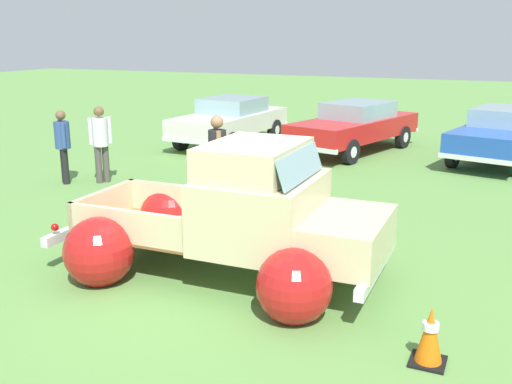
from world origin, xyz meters
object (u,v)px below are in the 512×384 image
object	(u,v)px
spectator_1	(101,139)
spectator_0	(63,142)
show_car_1	(355,125)
lane_cone_1	(430,336)
spectator_2	(217,157)
lane_cone_0	(92,214)
show_car_2	(504,133)
vintage_pickup_truck	(243,226)
show_car_0	(230,119)

from	to	relation	value
spectator_1	spectator_0	bearing A→B (deg)	-114.91
show_car_1	lane_cone_1	size ratio (longest dim) A/B	7.96
spectator_2	show_car_1	bearing A→B (deg)	48.20
spectator_0	lane_cone_0	bearing A→B (deg)	89.03
show_car_2	spectator_1	xyz separation A→B (m)	(-8.28, -6.15, 0.22)
spectator_0	lane_cone_0	world-z (taller)	spectator_0
vintage_pickup_truck	show_car_2	world-z (taller)	vintage_pickup_truck
lane_cone_0	show_car_1	bearing A→B (deg)	75.54
vintage_pickup_truck	show_car_2	bearing A→B (deg)	71.99
spectator_1	lane_cone_0	size ratio (longest dim) A/B	2.77
spectator_2	lane_cone_0	distance (m)	2.53
spectator_0	show_car_0	bearing A→B (deg)	-151.32
vintage_pickup_truck	lane_cone_1	xyz separation A→B (m)	(2.70, -1.24, -0.45)
spectator_1	lane_cone_0	distance (m)	3.60
show_car_1	spectator_2	xyz separation A→B (m)	(-0.85, -6.87, 0.28)
vintage_pickup_truck	spectator_2	world-z (taller)	vintage_pickup_truck
spectator_0	spectator_2	xyz separation A→B (m)	(4.21, -0.53, 0.12)
show_car_2	lane_cone_0	size ratio (longest dim) A/B	7.58
show_car_1	lane_cone_0	bearing A→B (deg)	1.34
show_car_1	spectator_0	distance (m)	8.11
show_car_0	spectator_1	xyz separation A→B (m)	(-0.53, -5.51, 0.22)
show_car_1	spectator_2	world-z (taller)	spectator_2
lane_cone_1	show_car_0	bearing A→B (deg)	125.66
vintage_pickup_truck	lane_cone_1	distance (m)	3.00
spectator_1	vintage_pickup_truck	bearing A→B (deg)	1.78
vintage_pickup_truck	show_car_0	distance (m)	10.32
vintage_pickup_truck	show_car_1	size ratio (longest dim) A/B	0.93
show_car_0	spectator_0	distance (m)	6.06
vintage_pickup_truck	show_car_1	bearing A→B (deg)	94.75
show_car_0	show_car_2	xyz separation A→B (m)	(7.75, 0.63, -0.00)
vintage_pickup_truck	spectator_0	distance (m)	6.84
vintage_pickup_truck	spectator_1	bearing A→B (deg)	144.44
vintage_pickup_truck	spectator_1	xyz separation A→B (m)	(-5.29, 3.64, 0.24)
show_car_1	spectator_1	size ratio (longest dim) A/B	2.88
vintage_pickup_truck	spectator_0	bearing A→B (deg)	150.76
show_car_0	lane_cone_1	size ratio (longest dim) A/B	7.22
spectator_0	spectator_1	bearing A→B (deg)	159.52
lane_cone_0	show_car_0	bearing A→B (deg)	100.24
show_car_2	spectator_0	size ratio (longest dim) A/B	2.87
spectator_2	spectator_1	bearing A→B (deg)	130.18
show_car_2	spectator_0	distance (m)	11.15
vintage_pickup_truck	show_car_1	distance (m)	9.62
show_car_2	lane_cone_0	bearing A→B (deg)	-21.76
show_car_0	spectator_2	world-z (taller)	spectator_2
show_car_0	show_car_1	distance (m)	3.82
show_car_0	show_car_2	bearing A→B (deg)	98.54
spectator_2	spectator_0	bearing A→B (deg)	138.07
vintage_pickup_truck	show_car_0	xyz separation A→B (m)	(-4.76, 9.15, 0.03)
vintage_pickup_truck	spectator_1	world-z (taller)	vintage_pickup_truck
show_car_1	lane_cone_0	xyz separation A→B (m)	(-2.28, -8.82, -0.47)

